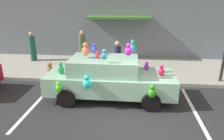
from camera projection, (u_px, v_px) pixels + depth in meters
ground_plane at (135, 125)px, 6.16m from camera, size 60.00×60.00×0.00m
sidewalk at (134, 69)px, 10.84m from camera, size 24.00×4.00×0.15m
storefront_building at (136, 5)px, 11.84m from camera, size 24.00×1.25×6.40m
parking_stripe_front at (194, 111)px, 6.92m from camera, size 0.12×3.60×0.01m
parking_stripe_rear at (36, 103)px, 7.42m from camera, size 0.12×3.60×0.01m
plush_covered_car at (109, 78)px, 7.60m from camera, size 4.61×2.00×2.21m
teddy_bear_on_sidewalk at (50, 69)px, 9.73m from camera, size 0.31×0.26×0.59m
pedestrian_near_shopfront at (33, 47)px, 11.82m from camera, size 0.35×0.35×1.64m
pedestrian_walking_past at (82, 47)px, 11.82m from camera, size 0.40×0.40×1.71m
pedestrian_by_lamp at (117, 60)px, 9.35m from camera, size 0.32×0.32×1.65m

